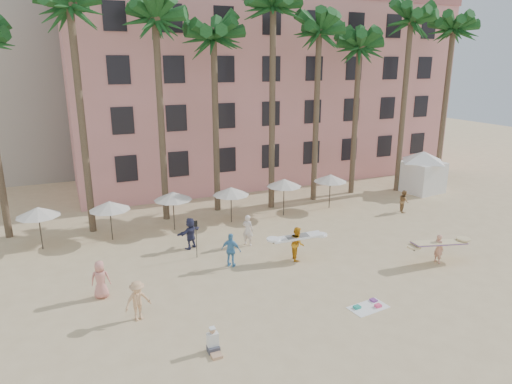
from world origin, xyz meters
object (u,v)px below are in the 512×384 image
object	(u,v)px
pink_hotel	(259,91)
carrier_yellow	(439,246)
cabana	(422,168)
carrier_white	(297,242)

from	to	relation	value
pink_hotel	carrier_yellow	size ratio (longest dim) A/B	10.34
cabana	carrier_yellow	world-z (taller)	cabana
carrier_white	cabana	bearing A→B (deg)	26.58
cabana	carrier_white	distance (m)	18.38
cabana	carrier_white	size ratio (longest dim) A/B	1.75
carrier_yellow	pink_hotel	bearing A→B (deg)	90.60
carrier_yellow	carrier_white	world-z (taller)	carrier_white
pink_hotel	carrier_yellow	distance (m)	25.24
pink_hotel	carrier_white	distance (m)	22.94
cabana	pink_hotel	bearing A→B (deg)	127.53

